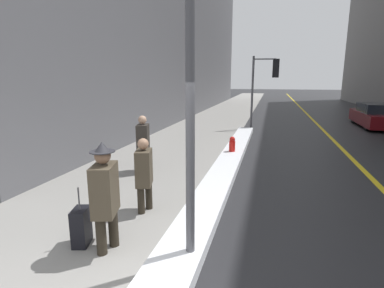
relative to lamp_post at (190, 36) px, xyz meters
name	(u,v)px	position (x,y,z in m)	size (l,w,h in m)	color
sidewalk_slab	(213,122)	(-2.37, 14.01, -3.03)	(4.00, 80.00, 0.01)	gray
road_centre_stripe	(319,126)	(3.63, 14.01, -3.04)	(0.16, 80.00, 0.00)	gold
snow_bank_curb	(227,166)	(-0.16, 4.66, -2.94)	(0.69, 13.29, 0.20)	white
lamp_post	(190,36)	(0.00, 0.00, 0.00)	(0.28, 0.28, 5.10)	#515156
traffic_light_near	(267,77)	(0.70, 12.19, -0.38)	(1.31, 0.38, 3.68)	#515156
pedestrian_in_fedora	(105,193)	(-1.29, 0.02, -2.13)	(0.43, 0.75, 1.68)	#2A241B
pedestrian_in_glasses	(144,172)	(-1.30, 1.42, -2.23)	(0.39, 0.53, 1.46)	#2A241B
pedestrian_trailing	(143,141)	(-2.37, 3.81, -2.16)	(0.42, 0.57, 1.58)	black
parked_car_maroon	(378,116)	(6.60, 14.51, -2.44)	(1.95, 4.59, 1.27)	#600F14
rolling_suitcase	(81,227)	(-1.76, 0.04, -2.74)	(0.31, 0.41, 0.95)	black
fire_hydrant	(232,147)	(-0.19, 6.03, -2.69)	(0.20, 0.20, 0.70)	red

